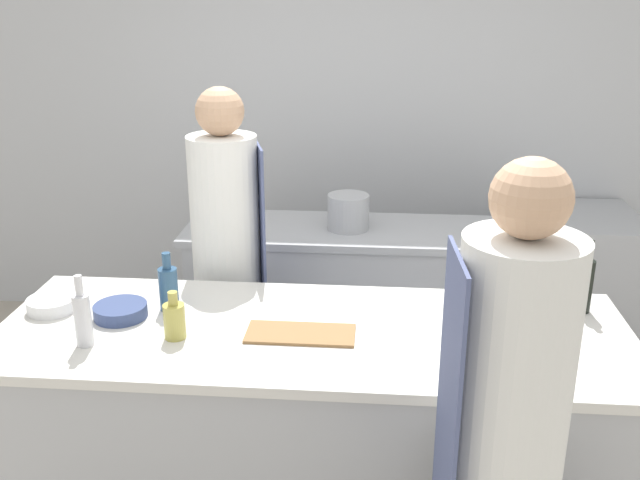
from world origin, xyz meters
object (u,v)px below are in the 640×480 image
object	(u,v)px
bottle_vinegar	(83,318)
bottle_sauce	(168,287)
bottle_olive_oil	(585,284)
chef_at_stove	(228,267)
bowl_prep_small	(121,311)
chef_at_prep_near	(503,453)
bottle_cooking_oil	(174,320)
bowl_mixing_large	(52,304)
oven_range	(571,284)
stockpot	(348,212)
bottle_wine	(497,290)

from	to	relation	value
bottle_vinegar	bottle_sauce	world-z (taller)	bottle_vinegar
bottle_olive_oil	chef_at_stove	bearing A→B (deg)	165.05
bottle_vinegar	bowl_prep_small	xyz separation A→B (m)	(0.05, 0.24, -0.09)
chef_at_prep_near	chef_at_stove	xyz separation A→B (m)	(-1.12, 1.39, -0.01)
chef_at_stove	bottle_cooking_oil	world-z (taller)	chef_at_stove
bowl_mixing_large	bowl_prep_small	distance (m)	0.31
oven_range	bottle_olive_oil	world-z (taller)	bottle_olive_oil
chef_at_prep_near	chef_at_stove	distance (m)	1.79
stockpot	chef_at_stove	bearing A→B (deg)	-135.55
bowl_prep_small	chef_at_prep_near	bearing A→B (deg)	-27.91
chef_at_prep_near	bottle_sauce	bearing A→B (deg)	52.36
stockpot	bottle_wine	bearing A→B (deg)	-56.08
bottle_vinegar	bottle_cooking_oil	bearing A→B (deg)	15.01
chef_at_stove	bowl_prep_small	size ratio (longest dim) A/B	8.26
bottle_cooking_oil	bottle_vinegar	bearing A→B (deg)	-164.99
bowl_prep_small	bottle_vinegar	bearing A→B (deg)	-101.48
oven_range	bowl_prep_small	bearing A→B (deg)	-143.60
bottle_sauce	chef_at_stove	bearing A→B (deg)	76.53
chef_at_stove	bottle_cooking_oil	distance (m)	0.80
bottle_olive_oil	bottle_sauce	bearing A→B (deg)	-175.90
chef_at_stove	bowl_prep_small	xyz separation A→B (m)	(-0.31, -0.64, 0.05)
chef_at_prep_near	bottle_wine	xyz separation A→B (m)	(0.11, 0.96, 0.11)
chef_at_prep_near	stockpot	size ratio (longest dim) A/B	7.89
bottle_olive_oil	bottle_cooking_oil	size ratio (longest dim) A/B	1.64
bottle_wine	bowl_mixing_large	distance (m)	1.85
oven_range	bowl_mixing_large	distance (m)	3.08
chef_at_stove	bottle_sauce	size ratio (longest dim) A/B	7.13
bottle_cooking_oil	bowl_prep_small	size ratio (longest dim) A/B	0.88
bottle_olive_oil	bottle_sauce	xyz separation A→B (m)	(-1.72, -0.12, -0.02)
bottle_wine	bowl_prep_small	bearing A→B (deg)	-172.47
chef_at_prep_near	bottle_wine	bearing A→B (deg)	-10.16
bottle_wine	stockpot	xyz separation A→B (m)	(-0.67, 0.99, 0.01)
chef_at_prep_near	bottle_sauce	world-z (taller)	chef_at_prep_near
bowl_mixing_large	bowl_prep_small	size ratio (longest dim) A/B	0.94
bottle_olive_oil	stockpot	world-z (taller)	bottle_olive_oil
bottle_olive_oil	bowl_mixing_large	distance (m)	2.21
chef_at_stove	chef_at_prep_near	bearing A→B (deg)	22.59
bottle_wine	bowl_mixing_large	xyz separation A→B (m)	(-1.85, -0.16, -0.06)
stockpot	bottle_cooking_oil	bearing A→B (deg)	-113.96
bowl_mixing_large	bowl_prep_small	bearing A→B (deg)	-7.19
bowl_prep_small	stockpot	bearing A→B (deg)	53.83
chef_at_stove	bottle_vinegar	size ratio (longest dim) A/B	6.32
chef_at_stove	bottle_sauce	xyz separation A→B (m)	(-0.13, -0.55, 0.13)
chef_at_stove	bottle_vinegar	distance (m)	0.96
oven_range	chef_at_prep_near	world-z (taller)	chef_at_prep_near
bottle_sauce	bowl_prep_small	distance (m)	0.21
chef_at_stove	bowl_prep_small	distance (m)	0.71
bottle_cooking_oil	bowl_mixing_large	size ratio (longest dim) A/B	0.95
bottle_vinegar	bottle_sauce	size ratio (longest dim) A/B	1.13
chef_at_prep_near	bottle_olive_oil	bearing A→B (deg)	-29.22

